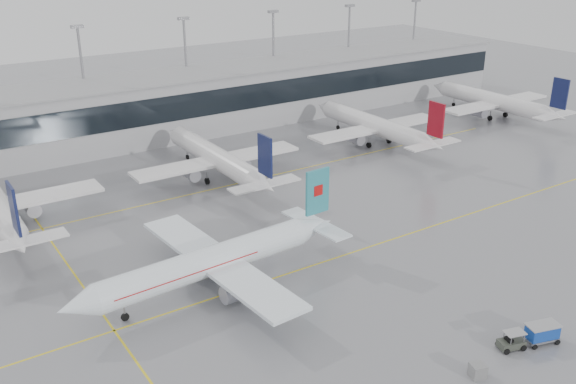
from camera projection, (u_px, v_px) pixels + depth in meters
ground at (339, 257)px, 83.12m from camera, size 320.00×320.00×0.00m
taxi_line_main at (339, 257)px, 83.12m from camera, size 120.00×0.25×0.01m
taxi_line_north at (228, 186)px, 106.28m from camera, size 120.00×0.25×0.01m
taxi_line_cross at (73, 272)px, 79.39m from camera, size 0.25×60.00×0.01m
terminal at (151, 109)px, 128.71m from camera, size 180.00×15.00×12.00m
terminal_glass at (166, 110)px, 122.32m from camera, size 180.00×0.20×5.00m
terminal_roof at (148, 78)px, 126.36m from camera, size 182.00×16.00×0.40m
light_masts at (137, 67)px, 130.56m from camera, size 156.40×1.00×22.60m
air_canada_jet at (216, 260)px, 74.75m from camera, size 36.49×29.24×11.45m
parked_jet_c at (217, 158)px, 107.72m from camera, size 29.64×36.96×11.72m
parked_jet_d at (376, 126)px, 125.58m from camera, size 29.64×36.96×11.72m
parked_jet_e at (495, 101)px, 143.45m from camera, size 29.64×36.96×11.72m
baggage_tug at (511, 343)px, 64.67m from camera, size 4.04×2.31×1.92m
baggage_cart at (542, 332)px, 65.45m from camera, size 3.81×2.77×2.12m
gse_unit at (478, 371)px, 60.55m from camera, size 1.71×1.65×1.40m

